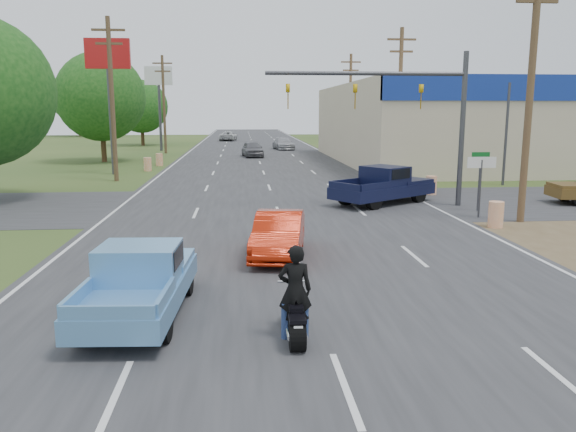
{
  "coord_description": "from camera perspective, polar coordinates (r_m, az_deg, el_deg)",
  "views": [
    {
      "loc": [
        -1.6,
        -8.17,
        4.35
      ],
      "look_at": [
        -0.24,
        8.11,
        1.3
      ],
      "focal_mm": 35.0,
      "sensor_mm": 36.0,
      "label": 1
    }
  ],
  "objects": [
    {
      "name": "distant_car_silver",
      "position": [
        65.25,
        -0.47,
        7.38
      ],
      "size": [
        2.56,
        5.02,
        1.4
      ],
      "primitive_type": "imported",
      "rotation": [
        0.0,
        0.0,
        0.13
      ],
      "color": "#A0A0A4",
      "rests_on": "ground"
    },
    {
      "name": "lane_sign",
      "position": [
        24.36,
        19.03,
        4.23
      ],
      "size": [
        1.2,
        0.08,
        2.52
      ],
      "color": "#3F3F44",
      "rests_on": "ground"
    },
    {
      "name": "blue_pickup",
      "position": [
        12.57,
        -14.75,
        -6.26
      ],
      "size": [
        2.09,
        4.8,
        1.56
      ],
      "rotation": [
        0.0,
        0.0,
        -0.06
      ],
      "color": "black",
      "rests_on": "ground"
    },
    {
      "name": "navy_pickup",
      "position": [
        27.19,
        9.82,
        3.15
      ],
      "size": [
        5.61,
        4.82,
        1.79
      ],
      "rotation": [
        0.0,
        0.0,
        -0.96
      ],
      "color": "black",
      "rests_on": "ground"
    },
    {
      "name": "tree_2",
      "position": [
        75.23,
        -14.68,
        10.71
      ],
      "size": [
        6.72,
        6.72,
        8.32
      ],
      "color": "#422D19",
      "rests_on": "ground"
    },
    {
      "name": "utility_pole_5",
      "position": [
        37.03,
        -17.46,
        11.61
      ],
      "size": [
        2.0,
        0.28,
        10.0
      ],
      "color": "#4C3823",
      "rests_on": "ground"
    },
    {
      "name": "motorcycle",
      "position": [
        10.96,
        0.73,
        -10.36
      ],
      "size": [
        0.6,
        1.94,
        0.99
      ],
      "rotation": [
        0.0,
        0.0,
        -0.01
      ],
      "color": "black",
      "rests_on": "ground"
    },
    {
      "name": "rider",
      "position": [
        10.84,
        0.72,
        -8.05
      ],
      "size": [
        0.65,
        0.44,
        1.78
      ],
      "primitive_type": "imported",
      "rotation": [
        0.0,
        0.0,
        3.13
      ],
      "color": "black",
      "rests_on": "ground"
    },
    {
      "name": "ground",
      "position": [
        9.39,
        5.86,
        -17.09
      ],
      "size": [
        200.0,
        200.0,
        0.0
      ],
      "primitive_type": "plane",
      "color": "#2A441B",
      "rests_on": "ground"
    },
    {
      "name": "utility_pole_6",
      "position": [
        60.69,
        -12.5,
        11.26
      ],
      "size": [
        2.0,
        0.28,
        10.0
      ],
      "color": "#4C3823",
      "rests_on": "ground"
    },
    {
      "name": "barrel_1",
      "position": [
        30.61,
        14.36,
        3.02
      ],
      "size": [
        0.56,
        0.56,
        1.0
      ],
      "primitive_type": "cylinder",
      "color": "orange",
      "rests_on": "ground"
    },
    {
      "name": "distant_car_white",
      "position": [
        85.42,
        -6.09,
        8.07
      ],
      "size": [
        2.77,
        5.16,
        1.38
      ],
      "primitive_type": "imported",
      "rotation": [
        0.0,
        0.0,
        3.04
      ],
      "color": "beige",
      "rests_on": "ground"
    },
    {
      "name": "barrel_3",
      "position": [
        46.79,
        -12.93,
        5.6
      ],
      "size": [
        0.56,
        0.56,
        1.0
      ],
      "primitive_type": "cylinder",
      "color": "orange",
      "rests_on": "ground"
    },
    {
      "name": "street_name_sign",
      "position": [
        26.0,
        18.88,
        3.96
      ],
      "size": [
        0.8,
        0.08,
        2.61
      ],
      "color": "#3F3F44",
      "rests_on": "ground"
    },
    {
      "name": "signal_mast",
      "position": [
        26.24,
        11.89,
        11.35
      ],
      "size": [
        9.12,
        0.4,
        7.0
      ],
      "color": "#3F3F44",
      "rests_on": "ground"
    },
    {
      "name": "red_convertible",
      "position": [
        17.03,
        -0.96,
        -1.93
      ],
      "size": [
        2.01,
        4.19,
        1.33
      ],
      "primitive_type": "imported",
      "rotation": [
        0.0,
        0.0,
        -0.16
      ],
      "color": "#BB2008",
      "rests_on": "ground"
    },
    {
      "name": "cross_road",
      "position": [
        26.57,
        -1.26,
        1.18
      ],
      "size": [
        120.0,
        10.0,
        0.02
      ],
      "primitive_type": "cube",
      "color": "#2D2D30",
      "rests_on": "ground"
    },
    {
      "name": "pole_sign_left_near",
      "position": [
        41.24,
        -17.78,
        14.02
      ],
      "size": [
        3.0,
        0.35,
        9.2
      ],
      "color": "#3F3F44",
      "rests_on": "ground"
    },
    {
      "name": "distant_car_grey",
      "position": [
        54.69,
        -3.64,
        6.79
      ],
      "size": [
        2.3,
        4.58,
        1.5
      ],
      "primitive_type": "imported",
      "rotation": [
        0.0,
        0.0,
        0.12
      ],
      "color": "slate",
      "rests_on": "ground"
    },
    {
      "name": "tree_1",
      "position": [
        51.57,
        -18.5,
        11.41
      ],
      "size": [
        7.56,
        7.56,
        9.36
      ],
      "color": "#422D19",
      "rests_on": "ground"
    },
    {
      "name": "utility_pole_2",
      "position": [
        40.72,
        11.28,
        11.75
      ],
      "size": [
        2.0,
        0.28,
        10.0
      ],
      "color": "#4C3823",
      "rests_on": "ground"
    },
    {
      "name": "tree_5",
      "position": [
        107.91,
        12.49,
        11.16
      ],
      "size": [
        7.98,
        7.98,
        9.88
      ],
      "color": "#422D19",
      "rests_on": "ground"
    },
    {
      "name": "barrel_2",
      "position": [
        42.9,
        -14.07,
        5.12
      ],
      "size": [
        0.56,
        0.56,
        1.0
      ],
      "primitive_type": "cylinder",
      "color": "orange",
      "rests_on": "ground"
    },
    {
      "name": "utility_pole_1",
      "position": [
        23.92,
        23.42,
        12.05
      ],
      "size": [
        2.0,
        0.28,
        10.0
      ],
      "color": "#4C3823",
      "rests_on": "ground"
    },
    {
      "name": "utility_pole_3",
      "position": [
        58.24,
        6.33,
        11.48
      ],
      "size": [
        2.0,
        0.28,
        10.0
      ],
      "color": "#4C3823",
      "rests_on": "ground"
    },
    {
      "name": "main_road",
      "position": [
        48.39,
        -2.88,
        5.43
      ],
      "size": [
        15.0,
        180.0,
        0.02
      ],
      "primitive_type": "cube",
      "color": "#2D2D30",
      "rests_on": "ground"
    },
    {
      "name": "tree_6",
      "position": [
        107.03,
        -20.57,
        11.08
      ],
      "size": [
        8.82,
        8.82,
        10.92
      ],
      "color": "#422D19",
      "rests_on": "ground"
    },
    {
      "name": "barrel_0",
      "position": [
        22.67,
        20.37,
        0.13
      ],
      "size": [
        0.56,
        0.56,
        1.0
      ],
      "primitive_type": "cylinder",
      "color": "orange",
      "rests_on": "ground"
    },
    {
      "name": "pole_sign_left_far",
      "position": [
        64.84,
        -12.99,
        12.82
      ],
      "size": [
        3.0,
        0.35,
        9.2
      ],
      "color": "#3F3F44",
      "rests_on": "ground"
    }
  ]
}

